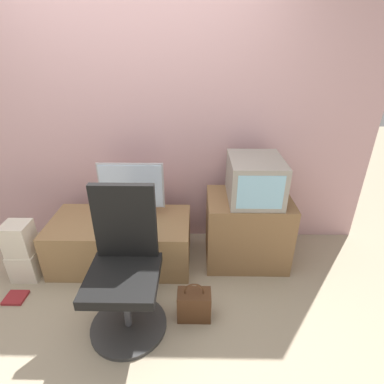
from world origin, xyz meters
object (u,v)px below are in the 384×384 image
object	(u,v)px
book	(16,298)
handbag	(194,305)
mouse	(150,227)
main_monitor	(132,189)
office_chair	(125,273)
crt_tv	(255,179)
cardboard_box_lower	(27,264)
keyboard	(126,228)

from	to	relation	value
book	handbag	bearing A→B (deg)	-6.02
mouse	handbag	xyz separation A→B (m)	(0.38, -0.52, -0.34)
book	mouse	bearing A→B (deg)	18.86
main_monitor	office_chair	bearing A→B (deg)	-83.85
mouse	main_monitor	bearing A→B (deg)	127.27
book	office_chair	bearing A→B (deg)	-10.72
main_monitor	crt_tv	world-z (taller)	crt_tv
mouse	cardboard_box_lower	distance (m)	1.14
crt_tv	cardboard_box_lower	size ratio (longest dim) A/B	1.99
keyboard	cardboard_box_lower	distance (m)	0.95
office_chair	handbag	size ratio (longest dim) A/B	3.21
main_monitor	book	size ratio (longest dim) A/B	3.54
crt_tv	book	xyz separation A→B (m)	(-1.96, -0.56, -0.82)
keyboard	mouse	distance (m)	0.20
crt_tv	handbag	world-z (taller)	crt_tv
keyboard	handbag	bearing A→B (deg)	-41.92
keyboard	cardboard_box_lower	world-z (taller)	keyboard
main_monitor	mouse	xyz separation A→B (m)	(0.18, -0.23, -0.25)
office_chair	handbag	distance (m)	0.58
keyboard	crt_tv	xyz separation A→B (m)	(1.09, 0.19, 0.38)
main_monitor	handbag	world-z (taller)	main_monitor
main_monitor	cardboard_box_lower	xyz separation A→B (m)	(-0.91, -0.33, -0.58)
main_monitor	cardboard_box_lower	bearing A→B (deg)	-160.22
crt_tv	handbag	bearing A→B (deg)	-125.52
book	keyboard	bearing A→B (deg)	23.10
crt_tv	main_monitor	bearing A→B (deg)	177.70
book	cardboard_box_lower	bearing A→B (deg)	93.63
cardboard_box_lower	mouse	bearing A→B (deg)	4.93
main_monitor	office_chair	xyz separation A→B (m)	(0.08, -0.78, -0.26)
mouse	book	distance (m)	1.22
keyboard	office_chair	bearing A→B (deg)	-78.98
main_monitor	handbag	size ratio (longest dim) A/B	1.75
cardboard_box_lower	office_chair	bearing A→B (deg)	-24.68
main_monitor	keyboard	world-z (taller)	main_monitor
handbag	crt_tv	bearing A→B (deg)	54.48
main_monitor	keyboard	xyz separation A→B (m)	(-0.02, -0.23, -0.26)
mouse	cardboard_box_lower	bearing A→B (deg)	-175.07
keyboard	cardboard_box_lower	xyz separation A→B (m)	(-0.89, -0.10, -0.32)
cardboard_box_lower	crt_tv	bearing A→B (deg)	8.19
office_chair	handbag	world-z (taller)	office_chair
main_monitor	book	world-z (taller)	main_monitor
mouse	office_chair	world-z (taller)	office_chair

